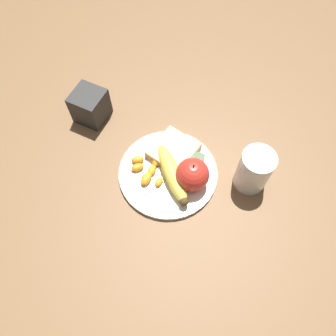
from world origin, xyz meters
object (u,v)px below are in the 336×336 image
Objects in this scene: bread_slice at (173,151)px; fork at (169,175)px; jam_packet at (194,162)px; juice_glass at (253,171)px; plate at (168,173)px; apple at (192,175)px; condiment_caddy at (90,106)px; banana at (173,175)px.

fork is (0.06, 0.02, -0.01)m from bread_slice.
bread_slice is 0.06m from jam_packet.
juice_glass is 2.44× the size of jam_packet.
juice_glass is 0.66× the size of fork.
bread_slice is at bearing -168.38° from plate.
condiment_caddy is at bearing -102.78° from apple.
juice_glass reaches higher than jam_packet.
jam_packet is (0.01, 0.06, -0.00)m from bread_slice.
banana is at bearing -64.95° from juice_glass.
juice_glass reaches higher than banana.
condiment_caddy is at bearing -90.56° from juice_glass.
condiment_caddy reaches higher than plate.
apple is at bearing 77.22° from condiment_caddy.
bread_slice is 0.69× the size of fork.
apple is (0.00, 0.06, 0.04)m from plate.
plate is 0.07m from apple.
jam_packet reaches higher than plate.
condiment_caddy is at bearing -106.68° from banana.
plate is 0.26m from condiment_caddy.
apple is at bearing 89.27° from plate.
juice_glass is 1.30× the size of apple.
juice_glass is at bearing 119.17° from apple.
banana reaches higher than jam_packet.
apple is 0.73× the size of bread_slice.
condiment_caddy is (-0.07, -0.31, -0.01)m from apple.
jam_packet is (-0.05, -0.01, -0.03)m from apple.
juice_glass is 1.32× the size of condiment_caddy.
juice_glass is 0.19m from fork.
apple is at bearing -60.83° from juice_glass.
apple is 0.06m from jam_packet.
jam_packet is (-0.06, 0.03, -0.01)m from banana.
fork is at bearing 41.81° from plate.
juice_glass is 0.14m from jam_packet.
jam_packet is (0.02, -0.13, -0.03)m from juice_glass.
plate is 0.20m from juice_glass.
bread_slice reaches higher than plate.
banana is 1.21× the size of bread_slice.
jam_packet is at bearing 84.45° from bread_slice.
juice_glass reaches higher than bread_slice.
fork is 0.07m from jam_packet.
bread_slice is (-0.06, -0.03, -0.01)m from banana.
condiment_caddy is (-0.08, -0.27, 0.01)m from banana.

